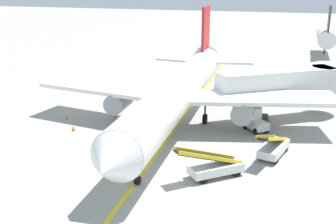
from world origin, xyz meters
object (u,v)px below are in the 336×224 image
object	(u,v)px
belt_loader_forward_hold	(214,166)
ground_crew_marshaller	(131,162)
safety_cone_wingtip_left	(73,129)
safety_cone_nose_right	(115,116)
airliner	(179,91)
jet_bridge	(289,82)
safety_cone_nose_left	(66,117)
belt_loader_aft_hold	(273,147)
baggage_tug_near_wing	(255,121)

from	to	relation	value
belt_loader_forward_hold	ground_crew_marshaller	size ratio (longest dim) A/B	2.71
safety_cone_wingtip_left	safety_cone_nose_right	bearing A→B (deg)	65.39
airliner	safety_cone_wingtip_left	distance (m)	10.17
airliner	jet_bridge	world-z (taller)	airliner
ground_crew_marshaller	safety_cone_nose_left	bearing A→B (deg)	137.38
belt_loader_aft_hold	ground_crew_marshaller	size ratio (longest dim) A/B	3.04
safety_cone_nose_right	ground_crew_marshaller	bearing A→B (deg)	-61.62
jet_bridge	ground_crew_marshaller	bearing A→B (deg)	-121.22
safety_cone_nose_left	safety_cone_wingtip_left	size ratio (longest dim) A/B	1.00
safety_cone_nose_right	belt_loader_forward_hold	bearing A→B (deg)	-40.39
belt_loader_aft_hold	belt_loader_forward_hold	bearing A→B (deg)	-127.23
airliner	ground_crew_marshaller	bearing A→B (deg)	-93.04
safety_cone_nose_left	belt_loader_forward_hold	bearing A→B (deg)	-27.27
baggage_tug_near_wing	ground_crew_marshaller	distance (m)	13.92
belt_loader_forward_hold	belt_loader_aft_hold	bearing A→B (deg)	52.77
safety_cone_nose_left	safety_cone_nose_right	world-z (taller)	same
jet_bridge	baggage_tug_near_wing	distance (m)	6.13
airliner	belt_loader_aft_hold	bearing A→B (deg)	-27.23
jet_bridge	baggage_tug_near_wing	world-z (taller)	jet_bridge
belt_loader_forward_hold	safety_cone_nose_left	bearing A→B (deg)	152.73
baggage_tug_near_wing	belt_loader_forward_hold	world-z (taller)	belt_loader_forward_hold
belt_loader_forward_hold	safety_cone_nose_right	size ratio (longest dim) A/B	10.48
airliner	safety_cone_nose_left	bearing A→B (deg)	-174.77
belt_loader_aft_hold	safety_cone_wingtip_left	xyz separation A→B (m)	(-17.68, 0.70, -0.56)
safety_cone_nose_right	safety_cone_nose_left	bearing A→B (deg)	-158.48
jet_bridge	safety_cone_nose_left	bearing A→B (deg)	-161.52
baggage_tug_near_wing	ground_crew_marshaller	bearing A→B (deg)	-122.31
belt_loader_forward_hold	safety_cone_wingtip_left	bearing A→B (deg)	158.29
jet_bridge	safety_cone_wingtip_left	size ratio (longest dim) A/B	27.31
safety_cone_wingtip_left	ground_crew_marshaller	bearing A→B (deg)	-39.85
airliner	belt_loader_forward_hold	size ratio (longest dim) A/B	7.65
airliner	belt_loader_forward_hold	bearing A→B (deg)	-61.40
airliner	jet_bridge	distance (m)	11.19
baggage_tug_near_wing	safety_cone_wingtip_left	bearing A→B (deg)	-162.83
airliner	ground_crew_marshaller	xyz separation A→B (m)	(-0.57, -10.76, -2.51)
jet_bridge	baggage_tug_near_wing	bearing A→B (deg)	-118.50
belt_loader_forward_hold	safety_cone_nose_right	world-z (taller)	belt_loader_forward_hold
jet_bridge	safety_cone_nose_right	bearing A→B (deg)	-162.36
ground_crew_marshaller	safety_cone_wingtip_left	size ratio (longest dim) A/B	3.86
belt_loader_forward_hold	belt_loader_aft_hold	distance (m)	6.11
belt_loader_forward_hold	belt_loader_aft_hold	xyz separation A→B (m)	(3.70, 4.87, 0.00)
baggage_tug_near_wing	safety_cone_nose_right	bearing A→B (deg)	-178.73
jet_bridge	safety_cone_wingtip_left	bearing A→B (deg)	-152.08
ground_crew_marshaller	belt_loader_forward_hold	bearing A→B (deg)	13.25
belt_loader_aft_hold	ground_crew_marshaller	world-z (taller)	belt_loader_aft_hold
jet_bridge	ground_crew_marshaller	xyz separation A→B (m)	(-10.09, -16.64, -2.63)
airliner	baggage_tug_near_wing	bearing A→B (deg)	8.37
safety_cone_nose_left	safety_cone_wingtip_left	xyz separation A→B (m)	(2.30, -2.83, 0.00)
ground_crew_marshaller	safety_cone_wingtip_left	bearing A→B (deg)	140.15
airliner	safety_cone_wingtip_left	xyz separation A→B (m)	(-8.85, -3.85, -3.20)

